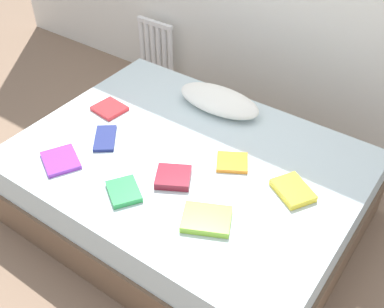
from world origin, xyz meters
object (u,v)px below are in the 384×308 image
Objects in this scene: radiator at (156,47)px; textbook_lime at (207,219)px; textbook_navy at (105,138)px; textbook_orange at (232,162)px; pillow at (219,100)px; textbook_maroon at (173,177)px; textbook_purple at (61,160)px; textbook_red at (110,109)px; bed at (187,187)px; textbook_green at (124,192)px; textbook_yellow at (293,190)px.

radiator is 2.23m from textbook_lime.
textbook_orange is (0.75, 0.26, 0.00)m from textbook_navy.
pillow is 0.74m from textbook_maroon.
textbook_maroon is at bearing -153.11° from textbook_orange.
textbook_orange is (0.19, 0.30, -0.01)m from textbook_maroon.
textbook_orange is 0.98m from textbook_purple.
textbook_lime reaches higher than textbook_navy.
radiator reaches higher than textbook_orange.
textbook_red is 0.80m from textbook_maroon.
pillow is at bearing 112.83° from textbook_navy.
textbook_purple is (-0.81, -0.56, 0.00)m from textbook_orange.
textbook_maroon reaches higher than textbook_navy.
textbook_purple is at bearing -69.57° from textbook_red.
pillow is 1.00m from textbook_lime.
textbook_lime reaches higher than bed.
textbook_green is at bearing -88.81° from pillow.
textbook_lime is (0.87, -0.19, 0.01)m from textbook_navy.
textbook_purple is at bearing -68.82° from radiator.
pillow reaches higher than textbook_navy.
textbook_yellow reaches higher than textbook_lime.
pillow is at bearing 102.38° from bed.
textbook_maroon reaches higher than textbook_orange.
textbook_orange is at bearing -49.16° from pillow.
textbook_lime is at bearing 39.89° from textbook_navy.
textbook_red reaches higher than textbook_navy.
textbook_yellow is 0.65m from textbook_maroon.
bed is at bearing 70.64° from textbook_navy.
radiator is at bearing 169.75° from textbook_navy.
textbook_orange is at bearing 63.15° from textbook_purple.
textbook_orange reaches higher than textbook_navy.
radiator is 1.99× the size of textbook_lime.
radiator reaches higher than textbook_green.
radiator is 1.79m from textbook_purple.
radiator reaches higher than textbook_yellow.
pillow is (1.09, -0.69, 0.23)m from radiator.
textbook_yellow is at bearing 53.13° from textbook_purple.
pillow is 2.40× the size of textbook_lime.
bed is 0.58m from textbook_navy.
bed is at bearing 75.90° from textbook_maroon.
textbook_maroon is (1.26, -1.41, 0.19)m from radiator.
radiator is 1.31m from pillow.
radiator is at bearing 109.72° from textbook_lime.
textbook_lime is 1.29× the size of textbook_maroon.
bed is 0.35m from textbook_maroon.
bed is 0.58m from textbook_lime.
textbook_yellow is 0.90m from textbook_green.
textbook_lime reaches higher than textbook_purple.
textbook_lime is 0.94m from textbook_purple.
pillow reaches higher than radiator.
radiator reaches higher than bed.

